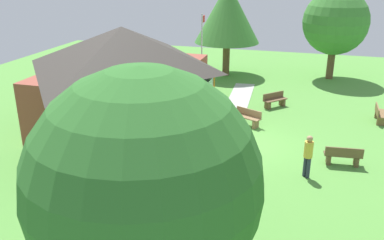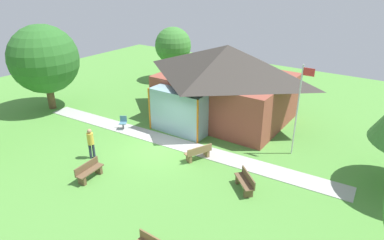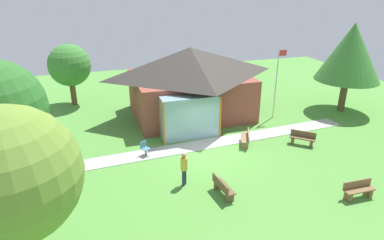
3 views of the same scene
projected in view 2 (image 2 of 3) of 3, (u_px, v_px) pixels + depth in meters
ground_plane at (160, 150)px, 18.95m from camera, size 44.00×44.00×0.00m
pavilion at (225, 81)px, 22.20m from camera, size 9.13×8.21×5.01m
footpath at (172, 142)px, 19.76m from camera, size 20.07×2.53×0.03m
flagpole at (298, 107)px, 17.42m from camera, size 0.64×0.08×5.08m
bench_front_center at (89, 171)px, 16.16m from camera, size 0.59×1.54×0.84m
bench_rear_near_path at (198, 153)px, 17.81m from camera, size 1.03×1.55×0.84m
bench_mid_right at (245, 182)px, 15.31m from camera, size 1.40×1.34×0.84m
patio_chair_west at (123, 123)px, 21.34m from camera, size 0.61×0.61×0.86m
visitor_strolling_lawn at (91, 141)px, 17.72m from camera, size 0.34×0.34×1.74m
tree_west_hedge at (44, 59)px, 23.34m from camera, size 4.82×4.82×6.11m
tree_behind_pavilion_left at (173, 46)px, 30.13m from camera, size 3.28×3.28×4.87m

